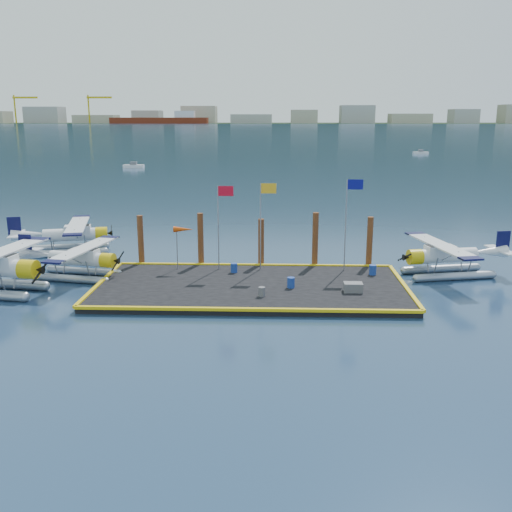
{
  "coord_description": "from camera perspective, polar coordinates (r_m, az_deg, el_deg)",
  "views": [
    {
      "loc": [
        1.61,
        -35.84,
        11.14
      ],
      "look_at": [
        0.25,
        2.0,
        1.83
      ],
      "focal_mm": 40.0,
      "sensor_mm": 36.0,
      "label": 1
    }
  ],
  "objects": [
    {
      "name": "crate",
      "position": [
        36.35,
        9.68,
        -3.1
      ],
      "size": [
        1.16,
        0.77,
        0.58
      ],
      "primitive_type": "cube",
      "color": "#56555A",
      "rests_on": "dock"
    },
    {
      "name": "windsock",
      "position": [
        40.97,
        -7.3,
        2.56
      ],
      "size": [
        1.4,
        0.44,
        3.12
      ],
      "color": "gray",
      "rests_on": "dock"
    },
    {
      "name": "seaplane_c",
      "position": [
        49.83,
        -17.78,
        1.87
      ],
      "size": [
        8.38,
        9.06,
        3.22
      ],
      "rotation": [
        0.0,
        0.0,
        -1.33
      ],
      "color": "#9AA0A9",
      "rests_on": "ground"
    },
    {
      "name": "seaplane_d",
      "position": [
        42.54,
        18.31,
        -0.17
      ],
      "size": [
        8.21,
        8.92,
        3.16
      ],
      "rotation": [
        0.0,
        0.0,
        1.78
      ],
      "color": "#9AA0A9",
      "rests_on": "ground"
    },
    {
      "name": "dock_bumpers",
      "position": [
        37.43,
        -0.49,
        -2.72
      ],
      "size": [
        20.25,
        10.25,
        0.18
      ],
      "primitive_type": null,
      "color": "gold",
      "rests_on": "dock"
    },
    {
      "name": "drum_1",
      "position": [
        34.95,
        0.58,
        -3.58
      ],
      "size": [
        0.41,
        0.41,
        0.58
      ],
      "primitive_type": "cylinder",
      "color": "#56555A",
      "rests_on": "dock"
    },
    {
      "name": "far_backdrop",
      "position": [
        1789.3,
        10.0,
        13.56
      ],
      "size": [
        3050.0,
        2050.0,
        810.0
      ],
      "color": "black",
      "rests_on": "ground"
    },
    {
      "name": "ground",
      "position": [
        37.57,
        -0.49,
        -3.44
      ],
      "size": [
        4000.0,
        4000.0,
        0.0
      ],
      "primitive_type": "plane",
      "color": "navy",
      "rests_on": "ground"
    },
    {
      "name": "flagpole_red",
      "position": [
        40.4,
        -3.52,
        4.18
      ],
      "size": [
        1.14,
        0.08,
        6.0
      ],
      "color": "gray",
      "rests_on": "dock"
    },
    {
      "name": "drum_5",
      "position": [
        40.26,
        -2.22,
        -1.19
      ],
      "size": [
        0.46,
        0.46,
        0.65
      ],
      "primitive_type": "cylinder",
      "color": "navy",
      "rests_on": "dock"
    },
    {
      "name": "flagpole_blue",
      "position": [
        40.49,
        9.28,
        4.46
      ],
      "size": [
        1.14,
        0.08,
        6.5
      ],
      "color": "gray",
      "rests_on": "dock"
    },
    {
      "name": "drum_2",
      "position": [
        36.74,
        3.51,
        -2.66
      ],
      "size": [
        0.48,
        0.48,
        0.68
      ],
      "primitive_type": "cylinder",
      "color": "navy",
      "rests_on": "dock"
    },
    {
      "name": "piling_0",
      "position": [
        43.44,
        -11.45,
        1.39
      ],
      "size": [
        0.44,
        0.44,
        4.0
      ],
      "primitive_type": "cylinder",
      "color": "#4E2816",
      "rests_on": "ground"
    },
    {
      "name": "piling_3",
      "position": [
        42.31,
        5.94,
        1.47
      ],
      "size": [
        0.44,
        0.44,
        4.3
      ],
      "primitive_type": "cylinder",
      "color": "#4E2816",
      "rests_on": "ground"
    },
    {
      "name": "piling_1",
      "position": [
        42.59,
        -5.55,
        1.49
      ],
      "size": [
        0.44,
        0.44,
        4.2
      ],
      "primitive_type": "cylinder",
      "color": "#4E2816",
      "rests_on": "ground"
    },
    {
      "name": "piling_4",
      "position": [
        42.8,
        11.28,
        1.21
      ],
      "size": [
        0.44,
        0.44,
        4.0
      ],
      "primitive_type": "cylinder",
      "color": "#4E2816",
      "rests_on": "ground"
    },
    {
      "name": "piling_2",
      "position": [
        42.28,
        0.51,
        1.19
      ],
      "size": [
        0.44,
        0.44,
        3.8
      ],
      "primitive_type": "cylinder",
      "color": "#4E2816",
      "rests_on": "ground"
    },
    {
      "name": "dock",
      "position": [
        37.51,
        -0.49,
        -3.15
      ],
      "size": [
        20.0,
        10.0,
        0.4
      ],
      "primitive_type": "cube",
      "color": "black",
      "rests_on": "ground"
    },
    {
      "name": "flagpole_yellow",
      "position": [
        40.2,
        0.75,
        4.32
      ],
      "size": [
        1.14,
        0.08,
        6.2
      ],
      "color": "gray",
      "rests_on": "dock"
    },
    {
      "name": "seaplane_b",
      "position": [
        41.69,
        -17.17,
        -0.46
      ],
      "size": [
        7.76,
        8.47,
        3.0
      ],
      "rotation": [
        0.0,
        0.0,
        -1.76
      ],
      "color": "#9AA0A9",
      "rests_on": "ground"
    },
    {
      "name": "drum_4",
      "position": [
        40.46,
        11.59,
        -1.37
      ],
      "size": [
        0.49,
        0.49,
        0.69
      ],
      "primitive_type": "cylinder",
      "color": "navy",
      "rests_on": "dock"
    }
  ]
}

